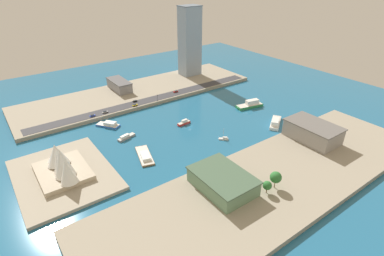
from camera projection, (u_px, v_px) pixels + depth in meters
ground_plane at (190, 127)px, 250.54m from camera, size 440.00×440.00×0.00m
quay_west at (274, 180)px, 186.07m from camera, size 70.00×240.00×3.25m
quay_east at (139, 92)px, 313.48m from camera, size 70.00×240.00×3.25m
peninsula_point at (64, 175)px, 192.11m from camera, size 72.34×55.76×2.00m
road_strip at (152, 99)px, 293.54m from camera, size 12.56×228.00×0.15m
ferry_green_doubledeck at (250, 105)px, 284.84m from camera, size 13.26×27.67×6.66m
yacht_sleek_gray at (126, 137)px, 233.54m from camera, size 7.17×16.08×3.32m
ferry_white_commuter at (275, 122)px, 252.96m from camera, size 19.66×24.34×5.99m
tugboat_red at (184, 123)px, 254.07m from camera, size 4.45×13.00×4.00m
barge_flat_brown at (145, 156)px, 210.98m from camera, size 27.23×15.30×3.17m
sailboat_small_white at (224, 139)px, 232.15m from camera, size 6.62×7.11×9.20m
catamaran_blue at (109, 125)px, 250.88m from camera, size 19.80×16.87×4.14m
warehouse_low_gray at (119, 85)px, 313.65m from camera, size 33.94×14.57×10.09m
carpark_squat_concrete at (313, 132)px, 223.48m from camera, size 38.13×23.58×12.87m
terminal_long_green at (223, 181)px, 175.01m from camera, size 37.14×26.10×9.74m
tower_tall_glass at (190, 41)px, 343.26m from camera, size 17.48×22.60×76.00m
hatchback_blue at (92, 116)px, 259.98m from camera, size 1.79×4.81×1.47m
pickup_red at (176, 91)px, 309.20m from camera, size 2.16×5.04×1.59m
taxi_yellow_cab at (135, 105)px, 279.45m from camera, size 2.07×5.03×1.48m
sedan_silver at (105, 112)px, 266.17m from camera, size 1.84×5.04×1.56m
suv_black at (135, 101)px, 287.55m from camera, size 1.94×4.34×1.41m
traffic_light_waterfront at (157, 97)px, 287.63m from camera, size 0.36×0.36×6.50m
opera_landmark at (61, 163)px, 187.49m from camera, size 40.34×29.45×21.11m
park_tree_cluster at (265, 179)px, 174.29m from camera, size 19.23×21.03×10.57m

